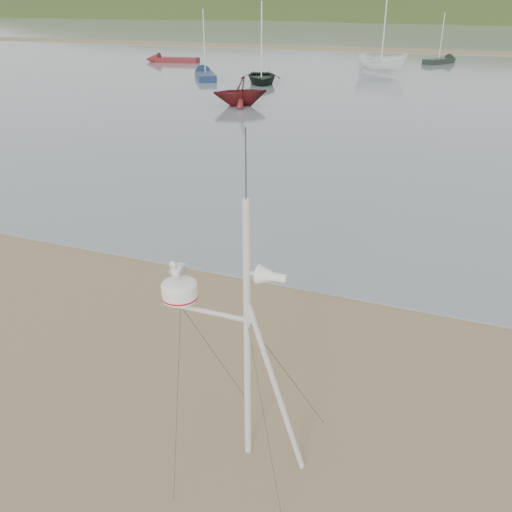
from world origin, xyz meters
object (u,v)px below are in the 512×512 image
at_px(mast_rig, 242,389).
at_px(sailboat_dark_mid, 445,60).
at_px(boat_white, 383,46).
at_px(boat_red, 240,78).
at_px(sailboat_blue_near, 204,74).
at_px(boat_dark, 261,52).
at_px(dinghy_red_far, 165,60).

height_order(mast_rig, sailboat_dark_mid, sailboat_dark_mid).
bearing_deg(boat_white, boat_red, -178.98).
distance_m(boat_red, boat_white, 19.46).
distance_m(mast_rig, sailboat_dark_mid, 56.80).
bearing_deg(sailboat_blue_near, boat_red, -54.34).
bearing_deg(boat_dark, sailboat_dark_mid, 36.44).
relative_size(boat_red, sailboat_dark_mid, 0.63).
relative_size(boat_dark, sailboat_dark_mid, 0.88).
bearing_deg(sailboat_dark_mid, mast_rig, -88.59).
bearing_deg(sailboat_dark_mid, sailboat_blue_near, -132.25).
height_order(boat_red, boat_white, boat_white).
height_order(boat_white, sailboat_dark_mid, sailboat_dark_mid).
relative_size(boat_red, sailboat_blue_near, 0.57).
relative_size(boat_dark, boat_red, 1.40).
distance_m(mast_rig, boat_dark, 37.90).
bearing_deg(boat_red, boat_dark, 157.93).
relative_size(mast_rig, dinghy_red_far, 0.78).
height_order(mast_rig, boat_red, mast_rig).
xyz_separation_m(mast_rig, boat_red, (-11.04, 25.67, 0.56)).
xyz_separation_m(boat_white, dinghy_red_far, (-22.76, 2.38, -2.09)).
bearing_deg(sailboat_blue_near, boat_dark, -16.32).
xyz_separation_m(boat_white, sailboat_dark_mid, (4.48, 12.36, -2.08)).
height_order(boat_red, dinghy_red_far, boat_red).
bearing_deg(sailboat_blue_near, boat_white, 28.63).
bearing_deg(sailboat_blue_near, sailboat_dark_mid, 47.75).
height_order(boat_dark, boat_red, boat_dark).
distance_m(sailboat_dark_mid, sailboat_blue_near, 26.56).
relative_size(sailboat_dark_mid, sailboat_blue_near, 0.91).
bearing_deg(boat_white, sailboat_blue_near, 135.06).
height_order(boat_white, sailboat_blue_near, sailboat_blue_near).
xyz_separation_m(boat_dark, dinghy_red_far, (-15.19, 11.39, -2.03)).
bearing_deg(sailboat_blue_near, mast_rig, -62.58).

